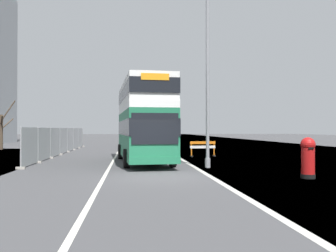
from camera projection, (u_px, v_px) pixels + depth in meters
ground at (173, 178)px, 15.69m from camera, size 140.00×280.00×0.10m
double_decker_bus at (143, 120)px, 22.41m from camera, size 3.30×10.37×4.82m
lamppost_foreground at (208, 81)px, 19.31m from camera, size 0.29×0.70×9.63m
red_pillar_postbox at (308, 156)px, 15.08m from camera, size 0.60×0.60×1.69m
roadworks_barrier at (203, 147)px, 27.19m from camera, size 1.95×0.70×1.12m
construction_site_fence at (64, 141)px, 30.36m from camera, size 0.44×24.00×2.17m
car_oncoming_near at (143, 139)px, 37.28m from camera, size 2.00×3.99×2.21m
car_receding_mid at (133, 137)px, 44.31m from camera, size 1.93×3.93×2.24m
bare_tree_far_verge_near at (1, 126)px, 36.39m from camera, size 2.42×2.71×4.92m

